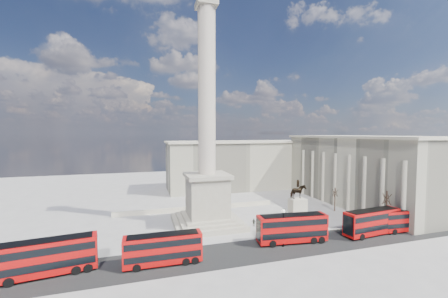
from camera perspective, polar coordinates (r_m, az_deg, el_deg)
The scene contains 19 objects.
ground at distance 55.83m, azimuth -2.28°, elevation -16.93°, with size 180.00×180.00×0.00m, color #9F9C97.
asphalt_road at distance 48.54m, azimuth 6.98°, elevation -20.15°, with size 120.00×9.00×0.01m, color black.
nelsons_column at distance 57.60m, azimuth -3.55°, elevation -3.07°, with size 14.00×14.00×49.85m.
balustrade_wall at distance 70.54m, azimuth -5.59°, elevation -12.14°, with size 40.00×0.60×1.10m, color beige.
building_east at distance 84.58m, azimuth 26.85°, elevation -3.84°, with size 19.00×46.00×18.60m.
building_northeast at distance 97.18m, azimuth 3.28°, elevation -3.20°, with size 51.00×17.00×16.60m.
red_bus_a at distance 43.67m, azimuth -12.41°, elevation -19.57°, with size 11.26×2.79×4.55m.
red_bus_b at distance 51.66m, azimuth 14.04°, elevation -15.63°, with size 12.59×4.04×5.02m.
red_bus_c at distance 60.67m, azimuth 28.42°, elevation -13.15°, with size 12.14×3.85×4.84m.
red_bus_d at distance 66.25m, azimuth 33.54°, elevation -12.14°, with size 10.89×3.21×4.36m.
red_bus_e at distance 46.41m, azimuth -32.67°, elevation -18.32°, with size 12.49×4.36×4.96m.
victorian_lamp at distance 49.34m, azimuth 12.23°, elevation -15.12°, with size 0.55×0.55×6.42m.
equestrian_statue at distance 63.98m, azimuth 15.05°, elevation -11.38°, with size 4.44×3.33×9.13m.
bare_tree_near at distance 65.33m, azimuth 30.73°, elevation -8.63°, with size 1.83×1.83×8.02m.
bare_tree_mid at distance 73.93m, azimuth 22.08°, elevation -8.25°, with size 1.61×1.61×6.11m.
bare_tree_far at distance 84.40m, azimuth 24.10°, elevation -6.40°, with size 1.71×1.71×6.99m.
pedestrian_walking at distance 57.46m, azimuth 13.77°, elevation -15.45°, with size 0.67×0.44×1.85m, color black.
pedestrian_standing at distance 65.39m, azimuth 25.50°, elevation -13.39°, with size 0.85×0.67×1.76m, color black.
pedestrian_crossing at distance 59.14m, azimuth 6.22°, elevation -14.93°, with size 0.97×0.40×1.65m, color black.
Camera 1 is at (-12.99, -50.75, 19.30)m, focal length 22.00 mm.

